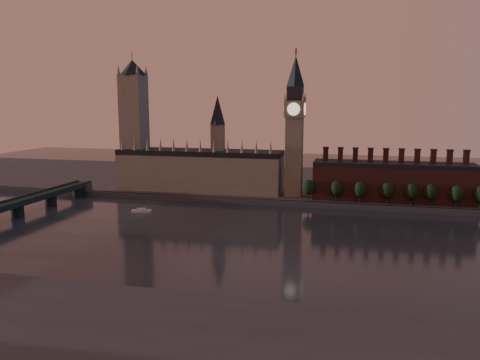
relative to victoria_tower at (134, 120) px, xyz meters
The scene contains 14 objects.
ground 176.40m from the victoria_tower, 43.78° to the right, with size 900.00×900.00×0.00m, color black.
north_bank 147.08m from the victoria_tower, 27.72° to the left, with size 900.00×182.00×4.00m.
palace_of_westminster 67.03m from the victoria_tower, ahead, with size 130.00×30.30×74.00m.
victoria_tower is the anchor object (origin of this frame).
big_ben 130.12m from the victoria_tower, ahead, with size 15.00×15.00×107.00m.
chimney_block 204.27m from the victoria_tower, ahead, with size 110.00×25.00×37.00m.
embankment_tree_0 151.16m from the victoria_tower, ahead, with size 8.60×8.60×14.88m.
embankment_tree_1 169.48m from the victoria_tower, ahead, with size 8.60×8.60×14.88m.
embankment_tree_2 184.86m from the victoria_tower, ahead, with size 8.60×8.60×14.88m.
embankment_tree_3 202.13m from the victoria_tower, ahead, with size 8.60×8.60×14.88m.
embankment_tree_4 217.30m from the victoria_tower, ahead, with size 8.60×8.60×14.88m.
embankment_tree_5 229.02m from the victoria_tower, ahead, with size 8.60×8.60×14.88m.
embankment_tree_6 244.84m from the victoria_tower, ahead, with size 8.60×8.60×14.88m.
river_boat 95.08m from the victoria_tower, 61.52° to the right, with size 13.57×6.75×2.61m.
Camera 1 is at (52.90, -232.44, 71.65)m, focal length 35.00 mm.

